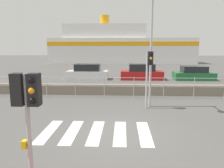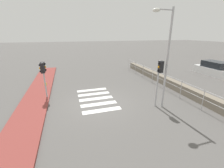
# 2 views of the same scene
# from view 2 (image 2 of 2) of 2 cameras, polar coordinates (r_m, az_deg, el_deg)

# --- Properties ---
(ground_plane) EXTENTS (160.00, 160.00, 0.00)m
(ground_plane) POSITION_cam_2_polar(r_m,az_deg,el_deg) (10.14, -5.18, -7.25)
(ground_plane) COLOR #565451
(sidewalk_brick) EXTENTS (24.00, 1.80, 0.12)m
(sidewalk_brick) POSITION_cam_2_polar(r_m,az_deg,el_deg) (10.22, -28.58, -9.06)
(sidewalk_brick) COLOR brown
(sidewalk_brick) RESTS_ON ground_plane
(crosswalk) EXTENTS (4.05, 2.40, 0.01)m
(crosswalk) POSITION_cam_2_polar(r_m,az_deg,el_deg) (10.81, -6.02, -5.55)
(crosswalk) COLOR silver
(crosswalk) RESTS_ON ground_plane
(seawall) EXTENTS (18.53, 0.55, 0.69)m
(seawall) POSITION_cam_2_polar(r_m,az_deg,el_deg) (12.94, 24.82, -1.45)
(seawall) COLOR slate
(seawall) RESTS_ON ground_plane
(harbor_fence) EXTENTS (16.72, 0.04, 1.34)m
(harbor_fence) POSITION_cam_2_polar(r_m,az_deg,el_deg) (12.23, 22.07, 0.39)
(harbor_fence) COLOR #B2B2B5
(harbor_fence) RESTS_ON ground_plane
(traffic_light_near) EXTENTS (0.58, 0.41, 2.61)m
(traffic_light_near) POSITION_cam_2_polar(r_m,az_deg,el_deg) (11.10, -24.73, 4.53)
(traffic_light_near) COLOR #B2B2B5
(traffic_light_near) RESTS_ON ground_plane
(traffic_light_far) EXTENTS (0.34, 0.32, 2.93)m
(traffic_light_far) POSITION_cam_2_polar(r_m,az_deg,el_deg) (9.31, 17.52, 3.69)
(traffic_light_far) COLOR #B2B2B5
(traffic_light_far) RESTS_ON ground_plane
(streetlamp) EXTENTS (0.32, 1.26, 5.74)m
(streetlamp) POSITION_cam_2_polar(r_m,az_deg,el_deg) (9.03, 19.47, 12.38)
(streetlamp) COLOR #B2B2B5
(streetlamp) RESTS_ON ground_plane
(parked_car_white) EXTENTS (4.07, 1.80, 1.52)m
(parked_car_white) POSITION_cam_2_polar(r_m,az_deg,el_deg) (20.21, 34.41, 4.68)
(parked_car_white) COLOR silver
(parked_car_white) RESTS_ON ground_plane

